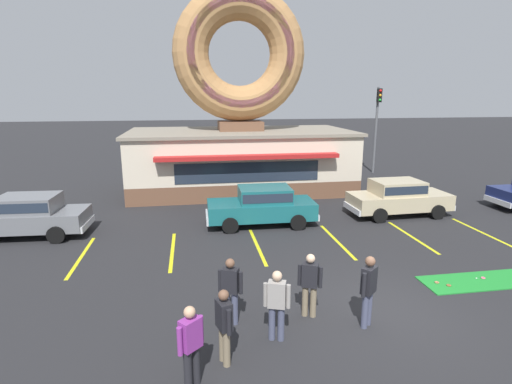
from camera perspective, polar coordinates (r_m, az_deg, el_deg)
ground_plane at (r=10.83m, az=17.51°, el=-16.21°), size 160.00×160.00×0.00m
donut_shop_building at (r=22.46m, az=-2.26°, el=9.75°), size 12.30×6.75×10.96m
putting_mat at (r=13.85m, az=30.95°, el=-10.72°), size 4.41×1.14×0.03m
mini_donut_near_right at (r=12.84m, az=24.42°, el=-11.67°), size 0.13×0.13×0.04m
mini_donut_mid_left at (r=12.80m, az=25.83°, el=-11.91°), size 0.13×0.13×0.04m
mini_donut_mid_centre at (r=13.74m, az=29.69°, el=-10.61°), size 0.13×0.13×0.04m
golf_ball at (r=13.61m, az=28.96°, el=-10.73°), size 0.04×0.04×0.04m
car_teal at (r=16.52m, az=0.91°, el=-1.79°), size 4.59×2.03×1.60m
car_grey at (r=17.47m, az=-29.92°, el=-2.80°), size 4.64×2.14×1.60m
car_champagne at (r=18.93m, az=19.65°, el=-0.59°), size 4.61×2.07×1.60m
pedestrian_blue_sweater_man at (r=7.83m, az=-9.28°, el=-20.52°), size 0.47×0.43×1.64m
pedestrian_hooded_kid at (r=9.77m, az=15.75°, el=-13.05°), size 0.48×0.43×1.75m
pedestrian_leather_jacket_man at (r=8.33m, az=-4.57°, el=-18.21°), size 0.34×0.57×1.61m
pedestrian_clipboard_woman at (r=8.99m, az=2.98°, el=-15.47°), size 0.57×0.35×1.64m
pedestrian_beanie_man at (r=9.57m, az=-3.67°, el=-13.54°), size 0.56×0.37×1.64m
pedestrian_crossing_woman at (r=9.93m, az=7.69°, el=-12.67°), size 0.55×0.38×1.62m
trash_bin at (r=21.85m, az=13.17°, el=0.69°), size 0.57×0.57×0.97m
traffic_light_pole at (r=28.62m, az=16.90°, el=9.98°), size 0.28×0.47×5.80m
parking_stripe_far_left at (r=14.80m, az=-23.66°, el=-8.42°), size 0.12×3.60×0.01m
parking_stripe_left at (r=14.33m, az=-11.86°, el=-8.24°), size 0.12×3.60×0.01m
parking_stripe_mid_left at (r=14.48m, az=0.19°, el=-7.69°), size 0.12×3.60×0.01m
parking_stripe_centre at (r=15.23m, az=11.48°, el=-6.88°), size 0.12×3.60×0.01m
parking_stripe_mid_right at (r=16.50m, az=21.33°, el=-5.95°), size 0.12×3.60×0.01m
parking_stripe_right at (r=18.18m, az=29.54°, el=-5.03°), size 0.12×3.60×0.01m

